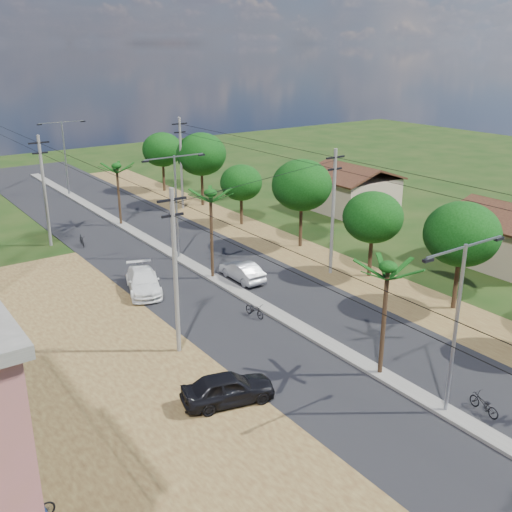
{
  "coord_description": "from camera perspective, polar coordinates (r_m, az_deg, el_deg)",
  "views": [
    {
      "loc": [
        -20.19,
        -13.8,
        15.65
      ],
      "look_at": [
        0.37,
        15.23,
        3.0
      ],
      "focal_mm": 42.0,
      "sensor_mm": 36.0,
      "label": 1
    }
  ],
  "objects": [
    {
      "name": "car_silver_mid",
      "position": [
        41.7,
        -1.34,
        -1.49
      ],
      "size": [
        1.48,
        4.06,
        1.33
      ],
      "primitive_type": "imported",
      "rotation": [
        0.0,
        0.0,
        3.12
      ],
      "color": "#95979C",
      "rests_on": "ground"
    },
    {
      "name": "utility_pole_w_c",
      "position": [
        50.77,
        -19.51,
        6.06
      ],
      "size": [
        1.6,
        0.24,
        9.0
      ],
      "color": "#605E56",
      "rests_on": "ground"
    },
    {
      "name": "streetlight_mid",
      "position": [
        45.07,
        -7.62,
        5.45
      ],
      "size": [
        5.1,
        0.18,
        8.0
      ],
      "color": "gray",
      "rests_on": "ground"
    },
    {
      "name": "house_east_near",
      "position": [
        48.55,
        23.11,
        2.12
      ],
      "size": [
        7.6,
        7.5,
        4.6
      ],
      "color": "tan",
      "rests_on": "ground"
    },
    {
      "name": "moto_rider_west_a",
      "position": [
        36.32,
        -0.13,
        -5.2
      ],
      "size": [
        0.71,
        1.68,
        0.86
      ],
      "primitive_type": "imported",
      "rotation": [
        0.0,
        0.0,
        0.08
      ],
      "color": "black",
      "rests_on": "ground"
    },
    {
      "name": "palm_median_near",
      "position": [
        28.75,
        12.43,
        -1.5
      ],
      "size": [
        2.0,
        2.0,
        6.15
      ],
      "color": "black",
      "rests_on": "ground"
    },
    {
      "name": "house_east_far",
      "position": [
        60.16,
        9.1,
        6.6
      ],
      "size": [
        7.6,
        7.5,
        4.6
      ],
      "color": "tan",
      "rests_on": "ground"
    },
    {
      "name": "tree_east_c",
      "position": [
        37.98,
        19.02,
        1.98
      ],
      "size": [
        4.6,
        4.6,
        6.83
      ],
      "color": "black",
      "rests_on": "ground"
    },
    {
      "name": "tree_east_g",
      "position": [
        60.75,
        -5.24,
        9.63
      ],
      "size": [
        5.0,
        5.0,
        7.38
      ],
      "color": "black",
      "rests_on": "ground"
    },
    {
      "name": "tree_east_e",
      "position": [
        47.76,
        4.38,
        6.74
      ],
      "size": [
        4.8,
        4.8,
        7.14
      ],
      "color": "black",
      "rests_on": "ground"
    },
    {
      "name": "road",
      "position": [
        38.49,
        -0.25,
        -4.39
      ],
      "size": [
        12.0,
        110.0,
        0.04
      ],
      "primitive_type": "cube",
      "color": "black",
      "rests_on": "ground"
    },
    {
      "name": "moto_rider_west_b",
      "position": [
        50.8,
        -16.25,
        1.37
      ],
      "size": [
        0.65,
        1.57,
        0.92
      ],
      "primitive_type": "imported",
      "rotation": [
        0.0,
        0.0,
        -0.15
      ],
      "color": "black",
      "rests_on": "ground"
    },
    {
      "name": "median",
      "position": [
        40.76,
        -2.68,
        -2.89
      ],
      "size": [
        1.0,
        90.0,
        0.18
      ],
      "primitive_type": "cube",
      "color": "#605E56",
      "rests_on": "ground"
    },
    {
      "name": "tree_east_h",
      "position": [
        67.67,
        -8.92,
        9.98
      ],
      "size": [
        4.4,
        4.4,
        6.52
      ],
      "color": "black",
      "rests_on": "ground"
    },
    {
      "name": "ground",
      "position": [
        29.03,
        17.57,
        -14.08
      ],
      "size": [
        160.0,
        160.0,
        0.0
      ],
      "primitive_type": "plane",
      "color": "black",
      "rests_on": "ground"
    },
    {
      "name": "dirt_shoulder_east",
      "position": [
        43.55,
        8.94,
        -1.71
      ],
      "size": [
        5.0,
        90.0,
        0.03
      ],
      "primitive_type": "cube",
      "color": "#4E341B",
      "rests_on": "ground"
    },
    {
      "name": "moto_rider_east",
      "position": [
        29.35,
        20.87,
        -13.1
      ],
      "size": [
        0.82,
        1.72,
        0.87
      ],
      "primitive_type": "imported",
      "rotation": [
        0.0,
        0.0,
        2.99
      ],
      "color": "black",
      "rests_on": "ground"
    },
    {
      "name": "dirt_lot_west",
      "position": [
        27.32,
        -18.62,
        -16.51
      ],
      "size": [
        18.0,
        46.0,
        0.04
      ],
      "primitive_type": "cube",
      "color": "#4E341B",
      "rests_on": "ground"
    },
    {
      "name": "utility_pole_e_b",
      "position": [
        42.11,
        7.35,
        4.42
      ],
      "size": [
        1.6,
        0.24,
        9.0
      ],
      "color": "#605E56",
      "rests_on": "ground"
    },
    {
      "name": "tree_east_d",
      "position": [
        42.15,
        11.07,
        3.64
      ],
      "size": [
        4.2,
        4.2,
        6.13
      ],
      "color": "black",
      "rests_on": "ground"
    },
    {
      "name": "palm_median_far",
      "position": [
        54.73,
        -13.13,
        8.13
      ],
      "size": [
        2.0,
        2.0,
        5.85
      ],
      "color": "black",
      "rests_on": "ground"
    },
    {
      "name": "streetlight_near",
      "position": [
        26.76,
        18.61,
        -5.48
      ],
      "size": [
        5.1,
        0.18,
        8.0
      ],
      "color": "gray",
      "rests_on": "ground"
    },
    {
      "name": "streetlight_far",
      "position": [
        67.8,
        -17.76,
        9.44
      ],
      "size": [
        5.1,
        0.18,
        8.0
      ],
      "color": "gray",
      "rests_on": "ground"
    },
    {
      "name": "utility_pole_e_c",
      "position": [
        59.74,
        -7.15,
        8.92
      ],
      "size": [
        1.6,
        0.24,
        9.0
      ],
      "color": "#605E56",
      "rests_on": "ground"
    },
    {
      "name": "palm_median_mid",
      "position": [
        40.56,
        -4.35,
        5.61
      ],
      "size": [
        2.0,
        2.0,
        6.55
      ],
      "color": "black",
      "rests_on": "ground"
    },
    {
      "name": "car_white_far",
      "position": [
        40.47,
        -10.68,
        -2.44
      ],
      "size": [
        3.47,
        5.33,
        1.44
      ],
      "primitive_type": "imported",
      "rotation": [
        0.0,
        0.0,
        -0.32
      ],
      "color": "white",
      "rests_on": "ground"
    },
    {
      "name": "tree_east_f",
      "position": [
        54.04,
        -1.42,
        7.0
      ],
      "size": [
        3.8,
        3.8,
        5.52
      ],
      "color": "black",
      "rests_on": "ground"
    },
    {
      "name": "car_parked_dark",
      "position": [
        28.09,
        -2.69,
        -12.52
      ],
      "size": [
        4.6,
        2.74,
        1.47
      ],
      "primitive_type": "imported",
      "rotation": [
        0.0,
        0.0,
        1.32
      ],
      "color": "black",
      "rests_on": "ground"
    },
    {
      "name": "utility_pole_w_b",
      "position": [
        30.96,
        -7.7,
        -1.21
      ],
      "size": [
        1.6,
        0.24,
        9.0
      ],
      "color": "#605E56",
      "rests_on": "ground"
    }
  ]
}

